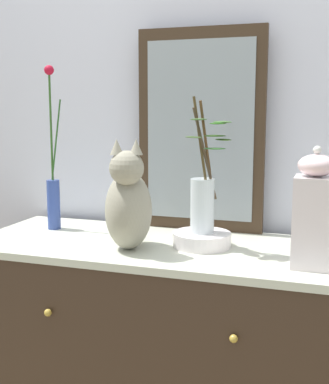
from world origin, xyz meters
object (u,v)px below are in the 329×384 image
at_px(sideboard, 164,355).
at_px(mirror_leaning, 200,131).
at_px(vase_glass_clear, 203,197).
at_px(jar_lidded_porcelain, 314,213).
at_px(vase_slim_green, 53,189).
at_px(bowl_porcelain, 202,239).
at_px(cat_sitting, 128,204).

xyz_separation_m(sideboard, mirror_leaning, (0.06, 0.25, 0.78)).
bearing_deg(vase_glass_clear, mirror_leaning, 107.10).
bearing_deg(jar_lidded_porcelain, vase_glass_clear, 162.63).
bearing_deg(vase_glass_clear, vase_slim_green, 172.62).
height_order(sideboard, bowl_porcelain, bowl_porcelain).
xyz_separation_m(vase_slim_green, vase_glass_clear, (0.61, -0.08, 0.01)).
relative_size(sideboard, bowl_porcelain, 6.87).
distance_m(sideboard, cat_sitting, 0.57).
xyz_separation_m(cat_sitting, jar_lidded_porcelain, (0.58, -0.01, 0.01)).
distance_m(vase_slim_green, bowl_porcelain, 0.62).
bearing_deg(vase_slim_green, jar_lidded_porcelain, -11.17).
relative_size(bowl_porcelain, jar_lidded_porcelain, 0.55).
xyz_separation_m(bowl_porcelain, jar_lidded_porcelain, (0.36, -0.12, 0.14)).
distance_m(mirror_leaning, bowl_porcelain, 0.43).
height_order(vase_slim_green, jar_lidded_porcelain, vase_slim_green).
height_order(vase_glass_clear, jar_lidded_porcelain, vase_glass_clear).
distance_m(bowl_porcelain, vase_glass_clear, 0.14).
xyz_separation_m(sideboard, jar_lidded_porcelain, (0.49, -0.11, 0.57)).
xyz_separation_m(vase_slim_green, jar_lidded_porcelain, (0.97, -0.19, 0.00)).
xyz_separation_m(mirror_leaning, bowl_porcelain, (0.07, -0.24, -0.35)).
bearing_deg(vase_slim_green, vase_glass_clear, -7.38).
height_order(mirror_leaning, bowl_porcelain, mirror_leaning).
bearing_deg(bowl_porcelain, cat_sitting, -154.83).
distance_m(cat_sitting, vase_slim_green, 0.42).
distance_m(cat_sitting, vase_glass_clear, 0.25).
relative_size(vase_glass_clear, jar_lidded_porcelain, 1.27).
relative_size(sideboard, vase_glass_clear, 2.99).
bearing_deg(jar_lidded_porcelain, bowl_porcelain, 162.13).
xyz_separation_m(sideboard, vase_glass_clear, (0.13, 0.00, 0.58)).
bearing_deg(sideboard, bowl_porcelain, 3.07).
xyz_separation_m(bowl_porcelain, vase_glass_clear, (0.00, -0.00, 0.14)).
bearing_deg(sideboard, mirror_leaning, 76.80).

